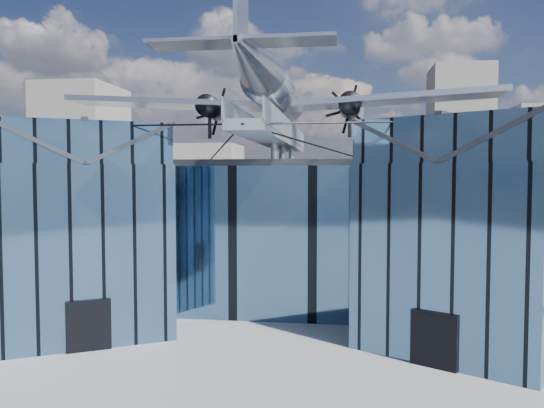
# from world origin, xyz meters

# --- Properties ---
(ground_plane) EXTENTS (120.00, 120.00, 0.00)m
(ground_plane) POSITION_xyz_m (0.00, 0.00, 0.00)
(ground_plane) COLOR gray
(museum) EXTENTS (32.88, 24.50, 17.60)m
(museum) POSITION_xyz_m (0.00, 5.82, 5.54)
(museum) COLOR #44688B
(museum) RESTS_ON ground
(bg_towers) EXTENTS (77.00, 24.50, 26.00)m
(bg_towers) POSITION_xyz_m (1.45, 50.49, 10.01)
(bg_towers) COLOR slate
(bg_towers) RESTS_ON ground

